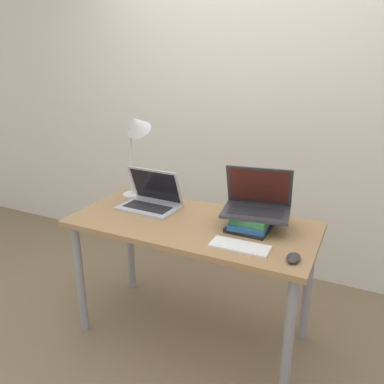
{
  "coord_description": "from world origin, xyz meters",
  "views": [
    {
      "loc": [
        0.85,
        -1.43,
        1.62
      ],
      "look_at": [
        -0.0,
        0.33,
        0.95
      ],
      "focal_mm": 35.0,
      "sensor_mm": 36.0,
      "label": 1
    }
  ],
  "objects_px": {
    "laptop_on_books": "(257,203)",
    "desk_lamp": "(136,134)",
    "wireless_keyboard": "(240,246)",
    "laptop_left": "(151,200)",
    "book_stack": "(252,221)",
    "mouse": "(293,258)"
  },
  "relations": [
    {
      "from": "laptop_on_books",
      "to": "desk_lamp",
      "type": "bearing_deg",
      "value": 174.32
    },
    {
      "from": "wireless_keyboard",
      "to": "laptop_left",
      "type": "bearing_deg",
      "value": 158.1
    },
    {
      "from": "book_stack",
      "to": "wireless_keyboard",
      "type": "bearing_deg",
      "value": -86.02
    },
    {
      "from": "laptop_left",
      "to": "laptop_on_books",
      "type": "distance_m",
      "value": 0.68
    },
    {
      "from": "book_stack",
      "to": "desk_lamp",
      "type": "relative_size",
      "value": 0.49
    },
    {
      "from": "laptop_on_books",
      "to": "laptop_left",
      "type": "bearing_deg",
      "value": -178.79
    },
    {
      "from": "book_stack",
      "to": "desk_lamp",
      "type": "bearing_deg",
      "value": 171.91
    },
    {
      "from": "book_stack",
      "to": "laptop_on_books",
      "type": "xyz_separation_m",
      "value": [
        0.01,
        0.03,
        0.09
      ]
    },
    {
      "from": "book_stack",
      "to": "wireless_keyboard",
      "type": "xyz_separation_m",
      "value": [
        0.02,
        -0.25,
        -0.03
      ]
    },
    {
      "from": "laptop_on_books",
      "to": "mouse",
      "type": "relative_size",
      "value": 3.87
    },
    {
      "from": "laptop_on_books",
      "to": "wireless_keyboard",
      "type": "height_order",
      "value": "laptop_on_books"
    },
    {
      "from": "laptop_left",
      "to": "desk_lamp",
      "type": "height_order",
      "value": "desk_lamp"
    },
    {
      "from": "laptop_on_books",
      "to": "mouse",
      "type": "xyz_separation_m",
      "value": [
        0.27,
        -0.3,
        -0.12
      ]
    },
    {
      "from": "book_stack",
      "to": "wireless_keyboard",
      "type": "distance_m",
      "value": 0.26
    },
    {
      "from": "laptop_on_books",
      "to": "desk_lamp",
      "type": "height_order",
      "value": "desk_lamp"
    },
    {
      "from": "laptop_left",
      "to": "wireless_keyboard",
      "type": "xyz_separation_m",
      "value": [
        0.68,
        -0.27,
        -0.04
      ]
    },
    {
      "from": "laptop_left",
      "to": "laptop_on_books",
      "type": "height_order",
      "value": "laptop_on_books"
    },
    {
      "from": "laptop_left",
      "to": "laptop_on_books",
      "type": "bearing_deg",
      "value": 1.21
    },
    {
      "from": "laptop_on_books",
      "to": "wireless_keyboard",
      "type": "distance_m",
      "value": 0.31
    },
    {
      "from": "mouse",
      "to": "laptop_on_books",
      "type": "bearing_deg",
      "value": 131.66
    },
    {
      "from": "desk_lamp",
      "to": "laptop_on_books",
      "type": "bearing_deg",
      "value": -5.68
    },
    {
      "from": "laptop_left",
      "to": "desk_lamp",
      "type": "relative_size",
      "value": 0.63
    }
  ]
}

